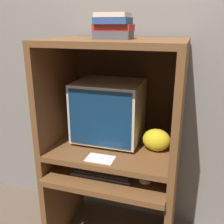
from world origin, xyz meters
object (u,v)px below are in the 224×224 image
at_px(book_stack, 113,26).
at_px(mouse, 145,181).
at_px(crt_monitor, 109,110).
at_px(snack_bag, 156,140).
at_px(keyboard, 103,173).

bearing_deg(book_stack, mouse, -30.19).
xyz_separation_m(crt_monitor, snack_bag, (0.34, -0.07, -0.14)).
bearing_deg(mouse, book_stack, 149.81).
height_order(crt_monitor, snack_bag, crt_monitor).
distance_m(crt_monitor, snack_bag, 0.38).
xyz_separation_m(crt_monitor, keyboard, (0.03, -0.23, -0.35)).
height_order(mouse, snack_bag, snack_bag).
relative_size(keyboard, mouse, 5.45).
height_order(crt_monitor, book_stack, book_stack).
relative_size(crt_monitor, snack_bag, 2.50).
height_order(crt_monitor, keyboard, crt_monitor).
bearing_deg(snack_bag, crt_monitor, 167.66).
distance_m(snack_bag, book_stack, 0.75).
bearing_deg(book_stack, crt_monitor, 120.74).
xyz_separation_m(keyboard, mouse, (0.28, -0.01, 0.00)).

